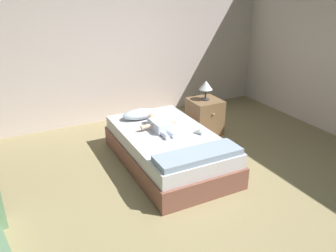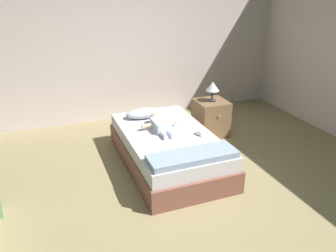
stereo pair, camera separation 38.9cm
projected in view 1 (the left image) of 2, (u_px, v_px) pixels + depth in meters
name	position (u px, v px, depth m)	size (l,w,h in m)	color
ground_plane	(201.00, 210.00, 3.65)	(8.00, 8.00, 0.00)	#96865C
wall_behind_bed	(107.00, 41.00, 5.58)	(8.00, 0.12, 2.71)	silver
bed	(168.00, 149.00, 4.51)	(1.12, 1.96, 0.45)	brown
pillow	(140.00, 114.00, 4.86)	(0.53, 0.27, 0.13)	silver
baby	(159.00, 124.00, 4.51)	(0.50, 0.64, 0.15)	silver
toothbrush	(169.00, 124.00, 4.66)	(0.03, 0.14, 0.02)	#2A91E0
nightstand	(204.00, 116.00, 5.42)	(0.47, 0.50, 0.56)	brown
lamp	(206.00, 86.00, 5.22)	(0.21, 0.21, 0.31)	#333338
blanket	(198.00, 155.00, 3.79)	(1.01, 0.34, 0.07)	#8FA1BD
baby_bottle	(199.00, 132.00, 4.38)	(0.09, 0.12, 0.07)	white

